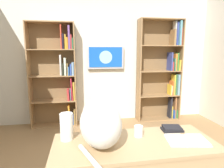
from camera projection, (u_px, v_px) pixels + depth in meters
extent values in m
cube|color=silver|center=(107.00, 58.00, 4.01)|extent=(4.52, 0.06, 2.70)
cube|color=#937047|center=(179.00, 71.00, 4.13)|extent=(0.02, 0.28, 2.13)
cube|color=#937047|center=(139.00, 71.00, 3.98)|extent=(0.02, 0.28, 2.13)
cube|color=brown|center=(157.00, 70.00, 4.18)|extent=(0.93, 0.01, 2.13)
cube|color=#937047|center=(157.00, 118.00, 4.23)|extent=(0.88, 0.27, 0.02)
cube|color=#937047|center=(158.00, 95.00, 4.14)|extent=(0.88, 0.27, 0.02)
cube|color=#937047|center=(159.00, 71.00, 4.05)|extent=(0.88, 0.27, 0.02)
cube|color=#937047|center=(160.00, 46.00, 3.96)|extent=(0.88, 0.27, 0.02)
cube|color=#937047|center=(161.00, 19.00, 3.87)|extent=(0.88, 0.27, 0.02)
cube|color=#30863C|center=(175.00, 113.00, 4.29)|extent=(0.02, 0.22, 0.18)
cube|color=#9A653D|center=(174.00, 107.00, 4.25)|extent=(0.03, 0.15, 0.49)
cube|color=navy|center=(172.00, 113.00, 4.27)|extent=(0.05, 0.21, 0.18)
cube|color=gold|center=(171.00, 112.00, 4.25)|extent=(0.02, 0.13, 0.27)
cube|color=#21222A|center=(170.00, 107.00, 4.23)|extent=(0.06, 0.15, 0.48)
cube|color=#6D99AB|center=(177.00, 84.00, 4.16)|extent=(0.04, 0.24, 0.45)
cube|color=#3B7340|center=(174.00, 84.00, 4.17)|extent=(0.02, 0.19, 0.45)
cube|color=gold|center=(173.00, 84.00, 4.16)|extent=(0.03, 0.18, 0.44)
cube|color=orange|center=(172.00, 88.00, 4.17)|extent=(0.03, 0.21, 0.30)
cube|color=beige|center=(170.00, 90.00, 4.16)|extent=(0.03, 0.16, 0.20)
cube|color=gold|center=(169.00, 90.00, 4.15)|extent=(0.02, 0.18, 0.22)
cube|color=gold|center=(178.00, 65.00, 4.09)|extent=(0.04, 0.22, 0.22)
cube|color=#3C863B|center=(177.00, 62.00, 4.06)|extent=(0.02, 0.15, 0.37)
cube|color=orange|center=(175.00, 62.00, 4.06)|extent=(0.04, 0.14, 0.35)
cube|color=#41714E|center=(173.00, 64.00, 4.07)|extent=(0.04, 0.23, 0.26)
cube|color=#BE3731|center=(171.00, 66.00, 4.08)|extent=(0.02, 0.21, 0.19)
cube|color=#394388|center=(170.00, 61.00, 4.06)|extent=(0.03, 0.23, 0.38)
cube|color=#B23D27|center=(180.00, 37.00, 3.99)|extent=(0.03, 0.19, 0.35)
cube|color=#5FA3B4|center=(178.00, 33.00, 3.96)|extent=(0.03, 0.24, 0.49)
cube|color=#374692|center=(176.00, 34.00, 3.98)|extent=(0.03, 0.18, 0.47)
cube|color=silver|center=(174.00, 33.00, 3.97)|extent=(0.02, 0.15, 0.49)
cube|color=olive|center=(173.00, 37.00, 3.97)|extent=(0.04, 0.23, 0.33)
cube|color=#937047|center=(75.00, 75.00, 3.77)|extent=(0.02, 0.28, 2.02)
cube|color=#937047|center=(29.00, 76.00, 3.63)|extent=(0.02, 0.28, 2.02)
cube|color=brown|center=(54.00, 75.00, 3.83)|extent=(0.88, 0.01, 2.02)
cube|color=#937047|center=(55.00, 125.00, 3.87)|extent=(0.84, 0.27, 0.02)
cube|color=#937047|center=(54.00, 101.00, 3.79)|extent=(0.84, 0.27, 0.02)
cube|color=#937047|center=(53.00, 76.00, 3.70)|extent=(0.84, 0.27, 0.02)
cube|color=#937047|center=(51.00, 50.00, 3.62)|extent=(0.84, 0.27, 0.02)
cube|color=#937047|center=(50.00, 22.00, 3.53)|extent=(0.84, 0.27, 0.02)
cube|color=olive|center=(75.00, 117.00, 3.90)|extent=(0.04, 0.16, 0.28)
cube|color=#314F9D|center=(73.00, 119.00, 3.91)|extent=(0.04, 0.20, 0.19)
cube|color=#314F9B|center=(71.00, 118.00, 3.89)|extent=(0.02, 0.19, 0.23)
cube|color=orange|center=(69.00, 114.00, 3.87)|extent=(0.04, 0.19, 0.39)
cube|color=gold|center=(74.00, 91.00, 3.80)|extent=(0.04, 0.12, 0.36)
cube|color=#B52639|center=(72.00, 89.00, 3.80)|extent=(0.04, 0.21, 0.44)
cube|color=#6D959E|center=(70.00, 95.00, 3.82)|extent=(0.02, 0.16, 0.20)
cube|color=#B82F30|center=(68.00, 94.00, 3.80)|extent=(0.05, 0.20, 0.22)
cube|color=#7294B2|center=(73.00, 69.00, 3.74)|extent=(0.04, 0.23, 0.25)
cube|color=#2E4B9F|center=(71.00, 70.00, 3.73)|extent=(0.03, 0.22, 0.21)
cube|color=#295494|center=(69.00, 71.00, 3.72)|extent=(0.02, 0.22, 0.16)
cube|color=olive|center=(67.00, 69.00, 3.74)|extent=(0.03, 0.16, 0.23)
cube|color=silver|center=(65.00, 66.00, 3.71)|extent=(0.04, 0.19, 0.34)
cube|color=#25281C|center=(63.00, 69.00, 3.70)|extent=(0.04, 0.21, 0.23)
cube|color=silver|center=(61.00, 65.00, 3.70)|extent=(0.03, 0.13, 0.39)
cube|color=#306D42|center=(73.00, 44.00, 3.65)|extent=(0.02, 0.22, 0.20)
cube|color=#B23438|center=(71.00, 42.00, 3.64)|extent=(0.03, 0.16, 0.27)
cube|color=#744D8E|center=(69.00, 38.00, 3.64)|extent=(0.03, 0.21, 0.44)
cube|color=orange|center=(67.00, 43.00, 3.64)|extent=(0.03, 0.22, 0.22)
cube|color=gold|center=(65.00, 42.00, 3.64)|extent=(0.03, 0.14, 0.28)
cube|color=black|center=(63.00, 42.00, 3.64)|extent=(0.03, 0.20, 0.28)
cube|color=#BF3F2A|center=(61.00, 37.00, 3.60)|extent=(0.02, 0.18, 0.45)
cube|color=#B7B7BC|center=(106.00, 57.00, 3.92)|extent=(0.75, 0.06, 0.48)
cube|color=blue|center=(106.00, 57.00, 3.89)|extent=(0.68, 0.01, 0.41)
cylinder|color=#8CCCEA|center=(106.00, 57.00, 3.88)|extent=(0.26, 0.00, 0.26)
cube|color=tan|center=(135.00, 144.00, 1.59)|extent=(1.35, 0.56, 0.03)
cube|color=tan|center=(186.00, 161.00, 1.99)|extent=(0.06, 0.06, 0.70)
ellipsoid|color=white|center=(101.00, 123.00, 1.53)|extent=(0.33, 0.53, 0.35)
ellipsoid|color=white|center=(99.00, 113.00, 1.64)|extent=(0.28, 0.29, 0.26)
sphere|color=white|center=(98.00, 103.00, 1.69)|extent=(0.13, 0.13, 0.13)
cone|color=white|center=(102.00, 98.00, 1.69)|extent=(0.06, 0.06, 0.07)
cone|color=white|center=(94.00, 98.00, 1.68)|extent=(0.06, 0.06, 0.07)
cone|color=beige|center=(102.00, 98.00, 1.68)|extent=(0.03, 0.03, 0.05)
cone|color=beige|center=(94.00, 99.00, 1.67)|extent=(0.03, 0.03, 0.05)
cylinder|color=white|center=(90.00, 158.00, 1.32)|extent=(0.16, 0.36, 0.04)
cube|color=white|center=(197.00, 141.00, 1.61)|extent=(0.19, 0.24, 0.01)
cube|color=white|center=(176.00, 140.00, 1.61)|extent=(0.19, 0.24, 0.01)
cube|color=white|center=(187.00, 140.00, 1.61)|extent=(0.07, 0.22, 0.01)
cube|color=white|center=(197.00, 140.00, 1.60)|extent=(0.17, 0.23, 0.01)
cube|color=white|center=(176.00, 139.00, 1.61)|extent=(0.17, 0.23, 0.01)
cylinder|color=silver|center=(190.00, 143.00, 1.54)|extent=(0.02, 0.02, 0.01)
cylinder|color=silver|center=(187.00, 139.00, 1.60)|extent=(0.02, 0.02, 0.01)
cylinder|color=silver|center=(184.00, 135.00, 1.67)|extent=(0.02, 0.02, 0.01)
cylinder|color=white|center=(67.00, 126.00, 1.62)|extent=(0.11, 0.11, 0.23)
cylinder|color=white|center=(138.00, 131.00, 1.69)|extent=(0.08, 0.08, 0.10)
cube|color=black|center=(172.00, 130.00, 1.82)|extent=(0.20, 0.13, 0.02)
cube|color=black|center=(172.00, 128.00, 1.81)|extent=(0.19, 0.15, 0.02)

